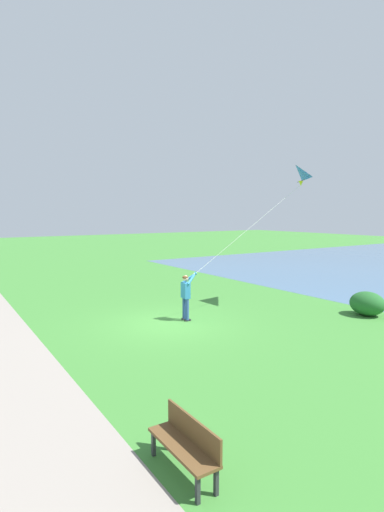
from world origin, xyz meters
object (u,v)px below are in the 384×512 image
(park_bench_near_walkway, at_px, (186,442))
(lakeside_shrub, at_px, (367,304))
(person_kite_flyer, at_px, (186,293))
(flying_kite, at_px, (295,176))

(park_bench_near_walkway, distance_m, lakeside_shrub, 12.04)
(lakeside_shrub, bearing_deg, person_kite_flyer, -27.71)
(flying_kite, height_order, lakeside_shrub, flying_kite)
(flying_kite, relative_size, lakeside_shrub, 3.99)
(person_kite_flyer, xyz_separation_m, lakeside_shrub, (-6.42, 3.37, -0.57))
(person_kite_flyer, bearing_deg, lakeside_shrub, 152.29)
(park_bench_near_walkway, relative_size, lakeside_shrub, 1.07)
(person_kite_flyer, bearing_deg, flying_kite, 174.95)
(person_kite_flyer, xyz_separation_m, flying_kite, (-5.29, 0.47, 4.61))
(lakeside_shrub, bearing_deg, park_bench_near_walkway, 20.43)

